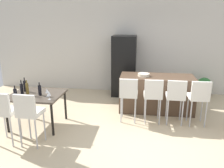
# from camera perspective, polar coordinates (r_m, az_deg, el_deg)

# --- Properties ---
(ground_plane) EXTENTS (10.00, 10.00, 0.00)m
(ground_plane) POSITION_cam_1_polar(r_m,az_deg,el_deg) (5.11, 7.69, -10.91)
(ground_plane) COLOR #C6B28E
(back_wall) EXTENTS (10.00, 0.12, 2.90)m
(back_wall) POSITION_cam_1_polar(r_m,az_deg,el_deg) (7.29, 8.26, 9.20)
(back_wall) COLOR beige
(back_wall) RESTS_ON ground_plane
(kitchen_island) EXTENTS (1.87, 0.80, 0.92)m
(kitchen_island) POSITION_cam_1_polar(r_m,az_deg,el_deg) (5.95, 11.16, -2.32)
(kitchen_island) COLOR #4C3828
(kitchen_island) RESTS_ON ground_plane
(bar_chair_left) EXTENTS (0.40, 0.40, 1.05)m
(bar_chair_left) POSITION_cam_1_polar(r_m,az_deg,el_deg) (5.13, 4.25, -2.26)
(bar_chair_left) COLOR silver
(bar_chair_left) RESTS_ON ground_plane
(bar_chair_middle) EXTENTS (0.42, 0.42, 1.05)m
(bar_chair_middle) POSITION_cam_1_polar(r_m,az_deg,el_deg) (5.13, 10.36, -2.49)
(bar_chair_middle) COLOR silver
(bar_chair_middle) RESTS_ON ground_plane
(bar_chair_right) EXTENTS (0.41, 0.41, 1.05)m
(bar_chair_right) POSITION_cam_1_polar(r_m,az_deg,el_deg) (5.18, 15.86, -2.67)
(bar_chair_right) COLOR silver
(bar_chair_right) RESTS_ON ground_plane
(bar_chair_far) EXTENTS (0.42, 0.42, 1.05)m
(bar_chair_far) POSITION_cam_1_polar(r_m,az_deg,el_deg) (5.27, 21.17, -2.82)
(bar_chair_far) COLOR silver
(bar_chair_far) RESTS_ON ground_plane
(dining_table) EXTENTS (1.11, 0.92, 0.74)m
(dining_table) POSITION_cam_1_polar(r_m,az_deg,el_deg) (5.20, -18.57, -3.22)
(dining_table) COLOR #4C4238
(dining_table) RESTS_ON ground_plane
(dining_chair_near) EXTENTS (0.41, 0.41, 1.05)m
(dining_chair_near) POSITION_cam_1_polar(r_m,az_deg,el_deg) (4.64, -25.79, -5.91)
(dining_chair_near) COLOR silver
(dining_chair_near) RESTS_ON ground_plane
(dining_chair_far) EXTENTS (0.42, 0.42, 1.05)m
(dining_chair_far) POSITION_cam_1_polar(r_m,az_deg,el_deg) (4.40, -20.34, -6.49)
(dining_chair_far) COLOR silver
(dining_chair_far) RESTS_ON ground_plane
(wine_bottle_left) EXTENTS (0.07, 0.07, 0.33)m
(wine_bottle_left) POSITION_cam_1_polar(r_m,az_deg,el_deg) (5.21, -21.90, -1.18)
(wine_bottle_left) COLOR black
(wine_bottle_left) RESTS_ON dining_table
(wine_bottle_end) EXTENTS (0.06, 0.06, 0.33)m
(wine_bottle_end) POSITION_cam_1_polar(r_m,az_deg,el_deg) (5.16, -20.70, -1.15)
(wine_bottle_end) COLOR brown
(wine_bottle_end) RESTS_ON dining_table
(wine_bottle_right) EXTENTS (0.07, 0.07, 0.29)m
(wine_bottle_right) POSITION_cam_1_polar(r_m,az_deg,el_deg) (4.94, -23.29, -2.36)
(wine_bottle_right) COLOR black
(wine_bottle_right) RESTS_ON dining_table
(wine_bottle_far) EXTENTS (0.07, 0.07, 0.32)m
(wine_bottle_far) POSITION_cam_1_polar(r_m,az_deg,el_deg) (5.43, -21.20, -0.42)
(wine_bottle_far) COLOR black
(wine_bottle_far) RESTS_ON dining_table
(wine_bottle_corner) EXTENTS (0.07, 0.07, 0.28)m
(wine_bottle_corner) POSITION_cam_1_polar(r_m,az_deg,el_deg) (5.05, -17.84, -1.47)
(wine_bottle_corner) COLOR black
(wine_bottle_corner) RESTS_ON dining_table
(wine_glass_middle) EXTENTS (0.07, 0.07, 0.17)m
(wine_glass_middle) POSITION_cam_1_polar(r_m,az_deg,el_deg) (4.72, -15.67, -2.36)
(wine_glass_middle) COLOR silver
(wine_glass_middle) RESTS_ON dining_table
(wine_glass_near) EXTENTS (0.07, 0.07, 0.17)m
(wine_glass_near) POSITION_cam_1_polar(r_m,az_deg,el_deg) (4.91, -16.15, -1.69)
(wine_glass_near) COLOR silver
(wine_glass_near) RESTS_ON dining_table
(refrigerator) EXTENTS (0.72, 0.68, 1.84)m
(refrigerator) POSITION_cam_1_polar(r_m,az_deg,el_deg) (6.96, 3.09, 4.59)
(refrigerator) COLOR black
(refrigerator) RESTS_ON ground_plane
(fruit_bowl) EXTENTS (0.29, 0.29, 0.07)m
(fruit_bowl) POSITION_cam_1_polar(r_m,az_deg,el_deg) (5.76, 8.03, 2.34)
(fruit_bowl) COLOR beige
(fruit_bowl) RESTS_ON kitchen_island
(potted_plant) EXTENTS (0.43, 0.43, 0.63)m
(potted_plant) POSITION_cam_1_polar(r_m,az_deg,el_deg) (7.31, 22.30, -0.49)
(potted_plant) COLOR #996B4C
(potted_plant) RESTS_ON ground_plane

